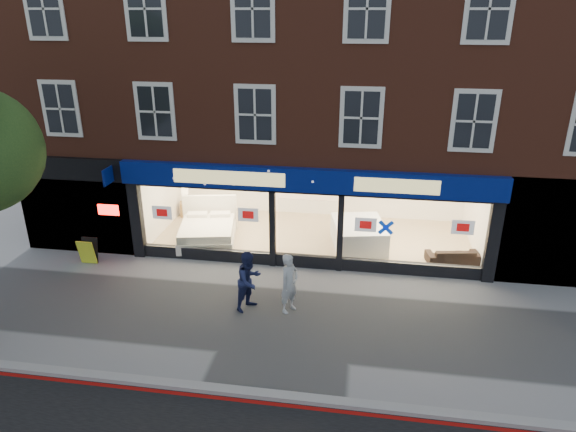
% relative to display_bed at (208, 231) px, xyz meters
% --- Properties ---
extents(ground, '(120.00, 120.00, 0.00)m').
position_rel_display_bed_xyz_m(ground, '(3.58, -4.33, -0.46)').
color(ground, gray).
rests_on(ground, ground).
extents(kerb_line, '(60.00, 0.10, 0.01)m').
position_rel_display_bed_xyz_m(kerb_line, '(3.58, -7.43, -0.46)').
color(kerb_line, '#8C0A07').
rests_on(kerb_line, ground).
extents(kerb_stone, '(60.00, 0.25, 0.12)m').
position_rel_display_bed_xyz_m(kerb_stone, '(3.58, -7.23, -0.40)').
color(kerb_stone, gray).
rests_on(kerb_stone, ground).
extents(showroom_floor, '(11.00, 4.50, 0.10)m').
position_rel_display_bed_xyz_m(showroom_floor, '(3.58, 0.92, -0.41)').
color(showroom_floor, tan).
rests_on(showroom_floor, ground).
extents(building, '(19.00, 8.26, 10.30)m').
position_rel_display_bed_xyz_m(building, '(3.57, 2.60, 6.21)').
color(building, brown).
rests_on(building, ground).
extents(display_bed, '(2.30, 2.62, 1.30)m').
position_rel_display_bed_xyz_m(display_bed, '(0.00, 0.00, 0.00)').
color(display_bed, white).
rests_on(display_bed, showroom_floor).
extents(bedside_table, '(0.56, 0.56, 0.55)m').
position_rel_display_bed_xyz_m(bedside_table, '(-1.52, 2.10, -0.09)').
color(bedside_table, brown).
rests_on(bedside_table, showroom_floor).
extents(mattress_stack, '(2.03, 2.37, 0.82)m').
position_rel_display_bed_xyz_m(mattress_stack, '(5.18, 0.36, 0.05)').
color(mattress_stack, silver).
rests_on(mattress_stack, showroom_floor).
extents(sofa, '(1.74, 0.93, 0.48)m').
position_rel_display_bed_xyz_m(sofa, '(8.18, -0.43, -0.12)').
color(sofa, black).
rests_on(sofa, showroom_floor).
extents(a_board, '(0.55, 0.35, 0.84)m').
position_rel_display_bed_xyz_m(a_board, '(-3.32, -2.07, -0.04)').
color(a_board, yellow).
rests_on(a_board, ground).
extents(pedestrian_grey, '(0.67, 0.73, 1.66)m').
position_rel_display_bed_xyz_m(pedestrian_grey, '(3.46, -3.84, 0.37)').
color(pedestrian_grey, '#ADB1B5').
rests_on(pedestrian_grey, ground).
extents(pedestrian_blue, '(0.96, 1.02, 1.68)m').
position_rel_display_bed_xyz_m(pedestrian_blue, '(2.37, -3.88, 0.38)').
color(pedestrian_blue, '#191F46').
rests_on(pedestrian_blue, ground).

